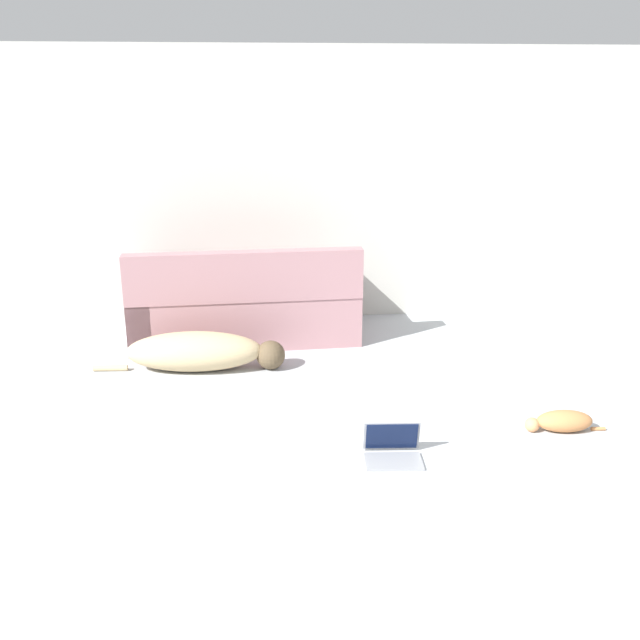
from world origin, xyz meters
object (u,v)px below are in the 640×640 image
Objects in this scene: couch at (245,308)px; laptop_open at (392,446)px; dog at (201,352)px; cat at (562,421)px.

couch is 2.42m from laptop_open.
dog reaches higher than laptop_open.
couch is 0.80m from dog.
dog is 1.97m from laptop_open.
couch is at bearing -40.53° from cat.
couch reaches higher than dog.
laptop_open is (0.89, -2.24, -0.21)m from couch.
couch is at bearing 67.25° from dog.
dog reaches higher than cat.
laptop_open is at bearing 15.01° from cat.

